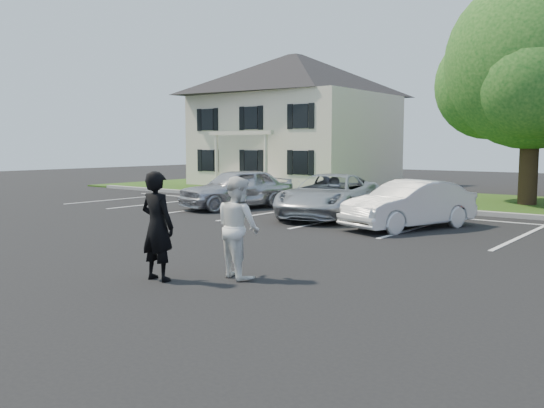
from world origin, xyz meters
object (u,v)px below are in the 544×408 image
at_px(house, 295,120).
at_px(tree, 536,67).
at_px(car_silver_minivan, 329,196).
at_px(car_silver_west, 237,188).
at_px(man_white_shirt, 238,227).
at_px(car_white_sedan, 409,205).
at_px(man_black_suit, 157,226).

bearing_deg(house, tree, -15.33).
bearing_deg(car_silver_minivan, tree, 47.40).
distance_m(house, car_silver_west, 13.02).
height_order(house, man_white_shirt, house).
distance_m(car_silver_west, car_white_sedan, 7.43).
distance_m(man_white_shirt, car_white_sedan, 7.61).
xyz_separation_m(house, man_black_suit, (12.02, -21.00, -2.87)).
distance_m(man_black_suit, car_silver_minivan, 9.76).
bearing_deg(house, car_silver_minivan, -50.10).
xyz_separation_m(tree, man_white_shirt, (-1.04, -16.11, -4.44)).
relative_size(tree, man_white_shirt, 4.81).
bearing_deg(car_silver_west, man_white_shirt, -31.80).
relative_size(man_white_shirt, car_white_sedan, 0.44).
distance_m(man_white_shirt, car_silver_west, 11.39).
bearing_deg(car_silver_minivan, house, 117.00).
bearing_deg(tree, house, 164.67).
bearing_deg(man_white_shirt, house, -38.78).
xyz_separation_m(house, man_white_shirt, (12.99, -19.96, -2.92)).
height_order(house, car_white_sedan, house).
relative_size(house, car_silver_minivan, 2.01).
bearing_deg(man_black_suit, man_white_shirt, -135.99).
xyz_separation_m(man_white_shirt, car_white_sedan, (-0.16, 7.60, -0.23)).
bearing_deg(man_white_shirt, car_white_sedan, -70.65).
height_order(man_white_shirt, car_silver_west, man_white_shirt).
distance_m(house, man_white_shirt, 23.99).
xyz_separation_m(car_silver_west, car_white_sedan, (7.37, -0.95, -0.07)).
bearing_deg(car_white_sedan, man_black_suit, -75.69).
bearing_deg(car_silver_minivan, man_black_suit, -88.78).
distance_m(man_black_suit, man_white_shirt, 1.42).
xyz_separation_m(house, car_silver_west, (5.47, -11.41, -3.07)).
height_order(man_white_shirt, car_white_sedan, man_white_shirt).
height_order(car_silver_minivan, car_white_sedan, car_silver_minivan).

